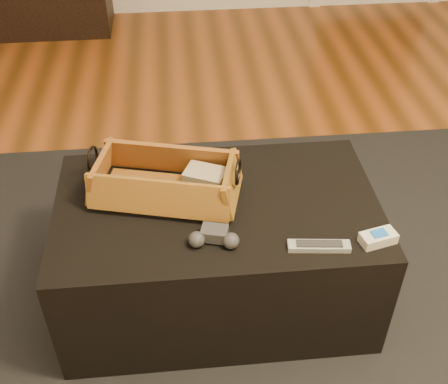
{
  "coord_description": "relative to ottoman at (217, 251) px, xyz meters",
  "views": [
    {
      "loc": [
        -0.2,
        -1.24,
        1.56
      ],
      "look_at": [
        -0.07,
        0.05,
        0.49
      ],
      "focal_mm": 45.0,
      "sensor_mm": 36.0,
      "label": 1
    }
  ],
  "objects": [
    {
      "name": "ottoman",
      "position": [
        0.0,
        0.0,
        0.0
      ],
      "size": [
        1.0,
        0.6,
        0.42
      ],
      "primitive_type": "cube",
      "color": "black",
      "rests_on": "area_rug"
    },
    {
      "name": "tv_remote",
      "position": [
        -0.18,
        0.04,
        0.24
      ],
      "size": [
        0.24,
        0.09,
        0.02
      ],
      "primitive_type": "cube",
      "rotation": [
        0.0,
        0.0,
        -0.15
      ],
      "color": "black",
      "rests_on": "wicker_basket"
    },
    {
      "name": "game_controller",
      "position": [
        -0.02,
        -0.17,
        0.23
      ],
      "size": [
        0.15,
        0.1,
        0.05
      ],
      "color": "#313133",
      "rests_on": "ottoman"
    },
    {
      "name": "cloth_bundle",
      "position": [
        -0.03,
        0.06,
        0.26
      ],
      "size": [
        0.15,
        0.13,
        0.07
      ],
      "primitive_type": "cube",
      "rotation": [
        0.0,
        0.0,
        -0.42
      ],
      "color": "tan",
      "rests_on": "wicker_basket"
    },
    {
      "name": "baseboard",
      "position": [
        0.09,
        2.66,
        -0.16
      ],
      "size": [
        5.0,
        0.04,
        0.12
      ],
      "primitive_type": "cube",
      "color": "white",
      "rests_on": "floor"
    },
    {
      "name": "cream_gadget",
      "position": [
        0.44,
        -0.21,
        0.23
      ],
      "size": [
        0.11,
        0.07,
        0.04
      ],
      "color": "beige",
      "rests_on": "ottoman"
    },
    {
      "name": "floor",
      "position": [
        0.09,
        -0.07,
        -0.23
      ],
      "size": [
        5.0,
        5.5,
        0.01
      ],
      "primitive_type": "cube",
      "color": "brown",
      "rests_on": "ground"
    },
    {
      "name": "area_rug",
      "position": [
        0.0,
        -0.05,
        -0.22
      ],
      "size": [
        2.6,
        2.0,
        0.01
      ],
      "primitive_type": "cube",
      "color": "black",
      "rests_on": "floor"
    },
    {
      "name": "wicker_basket",
      "position": [
        -0.15,
        0.05,
        0.26
      ],
      "size": [
        0.49,
        0.34,
        0.16
      ],
      "color": "#A86725",
      "rests_on": "ottoman"
    },
    {
      "name": "silver_remote",
      "position": [
        0.27,
        -0.22,
        0.22
      ],
      "size": [
        0.18,
        0.06,
        0.02
      ],
      "color": "#9EA2A6",
      "rests_on": "ottoman"
    }
  ]
}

